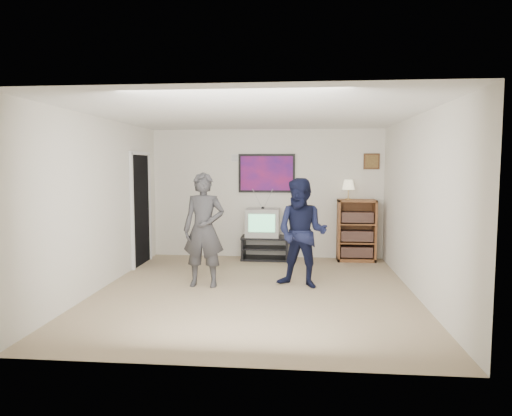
% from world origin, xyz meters
% --- Properties ---
extents(room_shell, '(4.51, 5.00, 2.51)m').
position_xyz_m(room_shell, '(0.00, 0.35, 1.25)').
color(room_shell, '#8C7D59').
rests_on(room_shell, ground).
extents(media_stand, '(0.90, 0.50, 0.45)m').
position_xyz_m(media_stand, '(-0.01, 2.23, 0.23)').
color(media_stand, black).
rests_on(media_stand, room_shell).
extents(crt_television, '(0.64, 0.54, 0.53)m').
position_xyz_m(crt_television, '(-0.06, 2.23, 0.72)').
color(crt_television, '#999A95').
rests_on(crt_television, media_stand).
extents(bookshelf, '(0.71, 0.40, 1.16)m').
position_xyz_m(bookshelf, '(1.72, 2.28, 0.58)').
color(bookshelf, brown).
rests_on(bookshelf, room_shell).
extents(table_lamp, '(0.24, 0.24, 0.37)m').
position_xyz_m(table_lamp, '(1.55, 2.26, 1.35)').
color(table_lamp, beige).
rests_on(table_lamp, bookshelf).
extents(person_tall, '(0.63, 0.42, 1.70)m').
position_xyz_m(person_tall, '(-0.78, 0.22, 0.85)').
color(person_tall, '#303033').
rests_on(person_tall, room_shell).
extents(person_short, '(0.94, 0.84, 1.62)m').
position_xyz_m(person_short, '(0.67, 0.30, 0.81)').
color(person_short, black).
rests_on(person_short, room_shell).
extents(controller_left, '(0.04, 0.12, 0.04)m').
position_xyz_m(controller_left, '(-0.83, 0.38, 1.23)').
color(controller_left, white).
rests_on(controller_left, person_tall).
extents(controller_right, '(0.07, 0.13, 0.04)m').
position_xyz_m(controller_right, '(0.62, 0.53, 1.14)').
color(controller_right, white).
rests_on(controller_right, person_short).
extents(poster, '(1.10, 0.03, 0.75)m').
position_xyz_m(poster, '(0.00, 2.48, 1.65)').
color(poster, black).
rests_on(poster, room_shell).
extents(air_vent, '(0.28, 0.02, 0.14)m').
position_xyz_m(air_vent, '(-0.55, 2.48, 1.95)').
color(air_vent, white).
rests_on(air_vent, room_shell).
extents(small_picture, '(0.30, 0.03, 0.30)m').
position_xyz_m(small_picture, '(2.00, 2.48, 1.88)').
color(small_picture, '#472716').
rests_on(small_picture, room_shell).
extents(doorway, '(0.03, 0.85, 2.00)m').
position_xyz_m(doorway, '(-2.23, 1.60, 1.00)').
color(doorway, black).
rests_on(doorway, room_shell).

